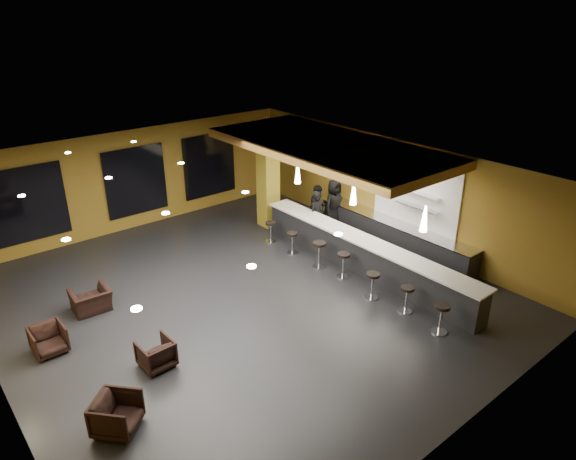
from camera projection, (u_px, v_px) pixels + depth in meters
floor at (244, 299)px, 14.10m from camera, size 12.00×13.00×0.10m
ceiling at (238, 174)px, 12.64m from camera, size 12.00×13.00×0.10m
wall_back at (134, 179)px, 17.98m from camera, size 12.00×0.10×3.50m
wall_front at (460, 365)px, 8.76m from camera, size 12.00×0.10×3.50m
wall_right at (392, 190)px, 16.89m from camera, size 0.10×13.00×3.50m
wood_soffit at (328, 147)px, 15.75m from camera, size 3.60×8.00×0.28m
window_left at (29, 204)px, 15.89m from camera, size 2.20×0.06×2.40m
window_center at (136, 181)px, 17.93m from camera, size 2.20×0.06×2.40m
window_right at (210, 165)px, 19.67m from camera, size 2.20×0.06×2.40m
tile_backsplash at (416, 192)px, 16.04m from camera, size 0.06×3.20×2.40m
bar_counter at (363, 256)px, 15.30m from camera, size 0.60×8.00×1.00m
bar_top at (364, 240)px, 15.09m from camera, size 0.78×8.10×0.05m
prep_counter at (393, 235)px, 16.85m from camera, size 0.70×6.00×0.86m
prep_top at (394, 222)px, 16.66m from camera, size 0.72×6.00×0.03m
wall_shelf_lower at (417, 207)px, 15.98m from camera, size 0.30×1.50×0.03m
wall_shelf_upper at (419, 193)px, 15.79m from camera, size 0.30×1.50×0.03m
column at (268, 179)px, 18.03m from camera, size 0.60×0.60×3.50m
pendant_0 at (424, 219)px, 13.14m from camera, size 0.20×0.20×0.70m
pendant_1 at (354, 193)px, 14.90m from camera, size 0.20×0.20×0.70m
pendant_2 at (298, 173)px, 16.66m from camera, size 0.20×0.20×0.70m
staff_a at (317, 215)px, 17.27m from camera, size 0.63×0.41×1.71m
staff_b at (318, 207)px, 18.10m from camera, size 0.80×0.63×1.61m
staff_c at (334, 204)px, 18.11m from camera, size 0.97×0.72×1.80m
armchair_a at (117, 414)px, 9.61m from camera, size 1.12×1.12×0.73m
armchair_b at (156, 354)px, 11.32m from camera, size 0.72×0.74×0.66m
armchair_c at (49, 340)px, 11.77m from camera, size 0.72×0.74×0.68m
armchair_d at (91, 300)px, 13.38m from camera, size 1.00×0.89×0.62m
bar_stool_0 at (441, 315)px, 12.41m from camera, size 0.39×0.39×0.78m
bar_stool_1 at (407, 296)px, 13.27m from camera, size 0.37×0.37×0.74m
bar_stool_2 at (372, 282)px, 13.88m from camera, size 0.38×0.38×0.76m
bar_stool_3 at (343, 262)px, 14.97m from camera, size 0.39×0.39×0.76m
bar_stool_4 at (319, 251)px, 15.52m from camera, size 0.42×0.42×0.83m
bar_stool_5 at (292, 240)px, 16.41m from camera, size 0.36×0.36×0.71m
bar_stool_6 at (271, 229)px, 17.20m from camera, size 0.36×0.36×0.72m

